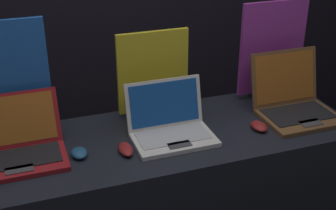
{
  "coord_description": "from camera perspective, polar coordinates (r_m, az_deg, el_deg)",
  "views": [
    {
      "loc": [
        -0.61,
        -1.45,
        1.98
      ],
      "look_at": [
        0.01,
        0.31,
        1.06
      ],
      "focal_mm": 50.0,
      "sensor_mm": 36.0,
      "label": 1
    }
  ],
  "objects": [
    {
      "name": "promo_stand_middle",
      "position": [
        2.25,
        -1.83,
        3.6
      ],
      "size": [
        0.35,
        0.07,
        0.42
      ],
      "color": "black",
      "rests_on": "display_counter"
    },
    {
      "name": "promo_stand_front",
      "position": [
        2.13,
        -19.04,
        2.48
      ],
      "size": [
        0.37,
        0.07,
        0.54
      ],
      "color": "black",
      "rests_on": "display_counter"
    },
    {
      "name": "mouse_back",
      "position": [
        2.22,
        11.04,
        -2.56
      ],
      "size": [
        0.07,
        0.1,
        0.03
      ],
      "color": "maroon",
      "rests_on": "display_counter"
    },
    {
      "name": "laptop_back",
      "position": [
        2.38,
        15.1,
        0.43
      ],
      "size": [
        0.37,
        0.35,
        0.29
      ],
      "color": "brown",
      "rests_on": "display_counter"
    },
    {
      "name": "laptop_front",
      "position": [
        2.05,
        -18.03,
        -4.71
      ],
      "size": [
        0.39,
        0.33,
        0.24
      ],
      "color": "maroon",
      "rests_on": "display_counter"
    },
    {
      "name": "laptop_middle",
      "position": [
        2.11,
        0.27,
        -2.45
      ],
      "size": [
        0.36,
        0.28,
        0.24
      ],
      "color": "silver",
      "rests_on": "display_counter"
    },
    {
      "name": "mouse_middle",
      "position": [
        2.01,
        -5.18,
        -5.39
      ],
      "size": [
        0.06,
        0.12,
        0.03
      ],
      "color": "maroon",
      "rests_on": "display_counter"
    },
    {
      "name": "mouse_front",
      "position": [
        2.01,
        -10.76,
        -5.76
      ],
      "size": [
        0.07,
        0.09,
        0.03
      ],
      "color": "navy",
      "rests_on": "display_counter"
    },
    {
      "name": "promo_stand_back",
      "position": [
        2.5,
        12.54,
        6.39
      ],
      "size": [
        0.37,
        0.07,
        0.51
      ],
      "color": "black",
      "rests_on": "display_counter"
    }
  ]
}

